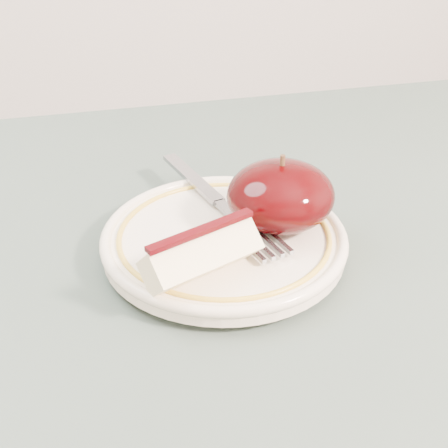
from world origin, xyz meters
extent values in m
cylinder|color=brown|center=(0.40, 0.40, 0.35)|extent=(0.05, 0.05, 0.71)
cube|color=#404E46|center=(0.00, 0.00, 0.73)|extent=(0.90, 0.90, 0.04)
cylinder|color=#F3E7CC|center=(-0.03, 0.12, 0.75)|extent=(0.10, 0.10, 0.01)
cylinder|color=#F3E7CC|center=(-0.03, 0.12, 0.76)|extent=(0.19, 0.19, 0.01)
torus|color=#F3E7CC|center=(-0.03, 0.12, 0.77)|extent=(0.19, 0.19, 0.01)
torus|color=gold|center=(-0.03, 0.12, 0.77)|extent=(0.17, 0.17, 0.00)
ellipsoid|color=black|center=(0.02, 0.12, 0.79)|extent=(0.08, 0.08, 0.05)
cylinder|color=#472D19|center=(0.02, 0.12, 0.82)|extent=(0.00, 0.00, 0.01)
cube|color=#FBEFB9|center=(-0.05, 0.07, 0.79)|extent=(0.09, 0.06, 0.04)
cube|color=#350105|center=(-0.05, 0.07, 0.81)|extent=(0.08, 0.04, 0.00)
cube|color=gray|center=(-0.03, 0.21, 0.77)|extent=(0.04, 0.10, 0.00)
cube|color=gray|center=(-0.02, 0.15, 0.77)|extent=(0.02, 0.03, 0.00)
cube|color=gray|center=(-0.01, 0.12, 0.77)|extent=(0.03, 0.03, 0.00)
cube|color=gray|center=(0.01, 0.10, 0.77)|extent=(0.01, 0.04, 0.00)
cube|color=gray|center=(0.00, 0.09, 0.77)|extent=(0.01, 0.04, 0.00)
cube|color=gray|center=(-0.01, 0.09, 0.77)|extent=(0.01, 0.04, 0.00)
cube|color=gray|center=(-0.01, 0.09, 0.77)|extent=(0.01, 0.04, 0.00)
camera|label=1|loc=(-0.12, -0.27, 1.03)|focal=50.00mm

